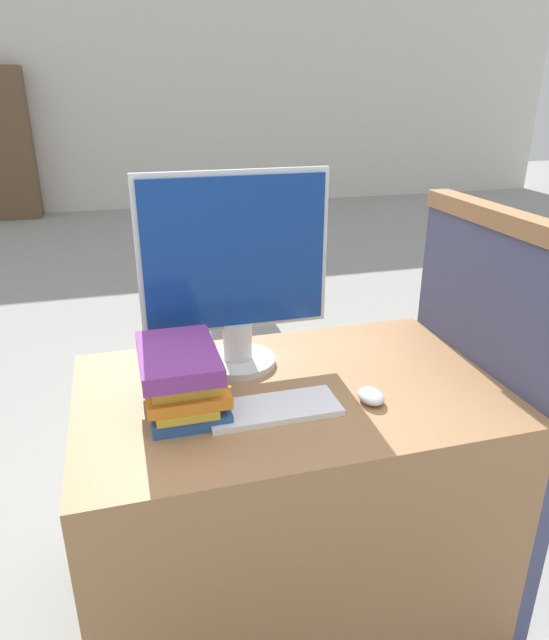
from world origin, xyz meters
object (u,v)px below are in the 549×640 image
Objects in this scene: book_stack at (182,379)px; monitor at (235,271)px; keyboard at (273,409)px; mouse at (371,396)px; far_chair at (226,237)px.

monitor is at bearing 48.81° from book_stack.
mouse is (0.25, -0.02, 0.01)m from keyboard.
far_chair is at bearing 76.98° from book_stack.
keyboard is 0.26m from mouse.
monitor reaches higher than far_chair.
book_stack reaches higher than mouse.
book_stack is at bearing -116.62° from far_chair.
far_chair is at bearing 79.77° from monitor.
monitor is at bearing 95.78° from keyboard.
book_stack reaches higher than keyboard.
monitor is 0.40m from keyboard.
monitor is 0.50m from mouse.
monitor is 6.34× the size of mouse.
keyboard is at bearing -84.22° from monitor.
mouse is at bearing -47.13° from monitor.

